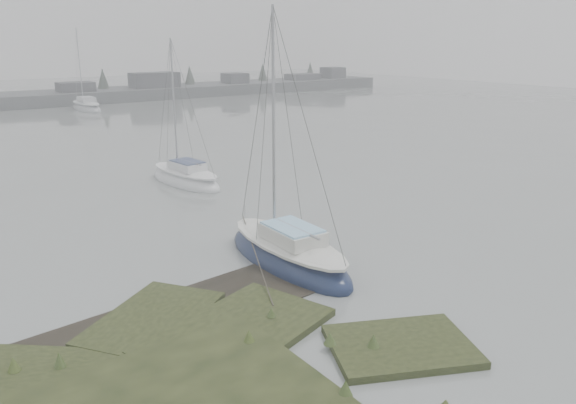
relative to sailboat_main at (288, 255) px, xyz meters
The scene contains 5 objects.
ground 24.29m from the sailboat_main, 93.54° to the left, with size 160.00×160.00×0.00m, color slate.
far_shoreline 61.60m from the sailboat_main, 65.70° to the left, with size 60.00×8.00×4.15m.
sailboat_main is the anchor object (origin of this frame).
sailboat_white 12.50m from the sailboat_main, 80.52° to the left, with size 2.60×5.97×8.16m.
sailboat_far_b 48.50m from the sailboat_main, 81.18° to the left, with size 2.37×6.66×9.31m.
Camera 1 is at (-9.10, -8.99, 7.53)m, focal length 35.00 mm.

